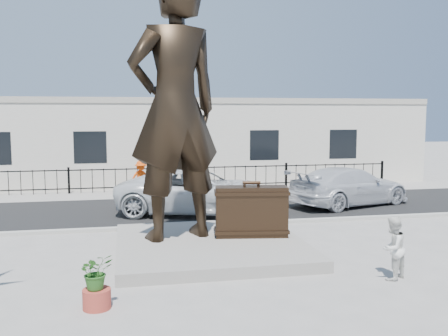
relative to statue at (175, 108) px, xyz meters
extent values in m
plane|color=#9E9991|center=(1.41, -2.03, -4.03)|extent=(100.00, 100.00, 0.00)
cube|color=black|center=(1.41, 5.97, -4.03)|extent=(40.00, 7.00, 0.01)
cube|color=#A5A399|center=(1.41, 2.47, -3.97)|extent=(40.00, 0.25, 0.12)
cube|color=#9E9991|center=(1.41, 9.97, -4.02)|extent=(40.00, 2.50, 0.02)
cube|color=gray|center=(0.91, -0.53, -3.88)|extent=(5.20, 5.20, 0.30)
cube|color=black|center=(1.41, 10.77, -3.43)|extent=(22.00, 0.10, 1.20)
cube|color=silver|center=(1.41, 14.97, -1.83)|extent=(28.00, 7.00, 4.40)
imported|color=black|center=(0.00, 0.00, 0.00)|extent=(3.15, 2.56, 7.47)
cube|color=black|center=(2.18, -0.25, -3.00)|extent=(2.15, 0.96, 1.46)
imported|color=white|center=(4.68, -3.76, -3.29)|extent=(0.91, 0.86, 1.49)
imported|color=silver|center=(1.35, 4.81, -3.16)|extent=(6.77, 4.49, 1.73)
imported|color=silver|center=(7.90, 5.30, -3.22)|extent=(5.97, 3.93, 1.61)
imported|color=#E74B0C|center=(-0.68, 9.64, -3.20)|extent=(1.20, 0.92, 1.64)
cylinder|color=#AA3A2D|center=(-2.02, -4.24, -3.83)|extent=(0.56, 0.56, 0.40)
imported|color=#285B1D|center=(-2.02, -4.24, -3.27)|extent=(0.82, 0.78, 0.72)
camera|label=1|loc=(-1.41, -14.13, -0.16)|focal=40.00mm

